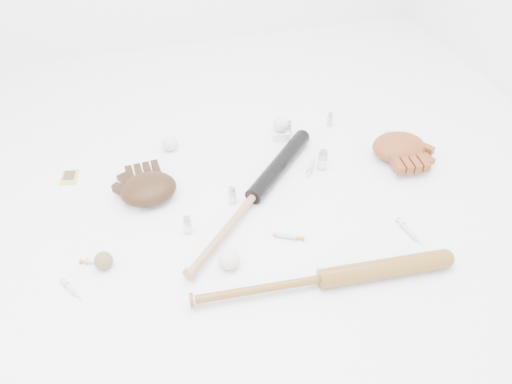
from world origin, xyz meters
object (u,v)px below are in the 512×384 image
object	(u,v)px
bat_dark	(254,196)
bat_wood	(322,279)
glove_dark	(148,189)
pedestal	(281,134)

from	to	relation	value
bat_dark	bat_wood	bearing A→B (deg)	-121.92
bat_wood	glove_dark	size ratio (longest dim) A/B	3.49
pedestal	bat_dark	bearing A→B (deg)	-121.80
bat_dark	pedestal	size ratio (longest dim) A/B	12.63
bat_dark	glove_dark	bearing A→B (deg)	115.00
bat_wood	pedestal	size ratio (longest dim) A/B	12.32
bat_dark	pedestal	world-z (taller)	bat_dark
bat_dark	bat_wood	distance (m)	0.47
glove_dark	pedestal	distance (m)	0.68
glove_dark	pedestal	xyz separation A→B (m)	(0.64, 0.24, -0.03)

